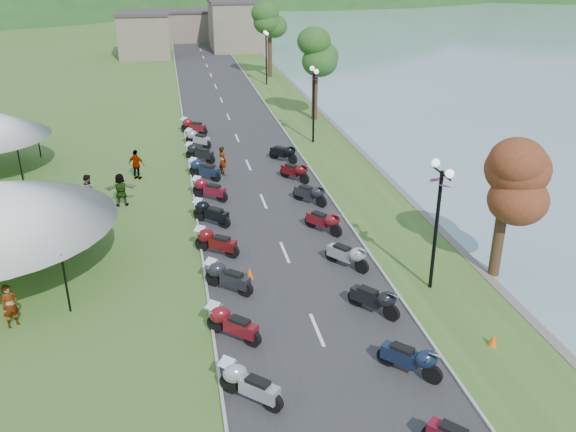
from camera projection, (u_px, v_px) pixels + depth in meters
road at (237, 138)px, 42.62m from camera, size 7.00×120.00×0.02m
far_building at (183, 28)px, 81.78m from camera, size 18.00×16.00×5.00m
moto_row_left at (231, 300)px, 21.77m from camera, size 2.60×50.31×1.10m
moto_row_right at (372, 300)px, 21.82m from camera, size 2.60×37.65×1.10m
tree_lakeside at (504, 202)px, 23.41m from camera, size 2.28×2.28×6.34m
pedestrian_a at (14, 325)px, 21.29m from camera, size 0.72×0.70×1.60m
pedestrian_b at (90, 207)px, 31.17m from camera, size 0.95×0.72×1.75m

